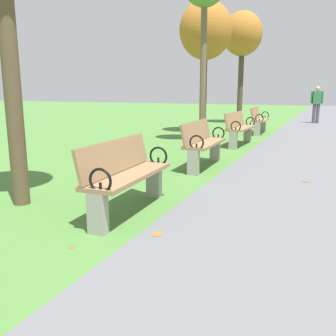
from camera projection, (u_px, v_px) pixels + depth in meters
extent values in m
cube|color=slate|center=(313.00, 128.00, 14.51)|extent=(2.35, 44.00, 0.02)
cube|color=#93704C|center=(130.00, 175.00, 4.51)|extent=(0.50, 1.61, 0.05)
cube|color=#93704C|center=(115.00, 156.00, 4.53)|extent=(0.18, 1.60, 0.40)
cube|color=#99968E|center=(98.00, 213.00, 3.89)|extent=(0.20, 0.13, 0.45)
cube|color=#99968E|center=(154.00, 181.00, 5.23)|extent=(0.20, 0.13, 0.45)
torus|color=black|center=(100.00, 181.00, 3.77)|extent=(0.27, 0.04, 0.27)
cylinder|color=black|center=(101.00, 188.00, 3.79)|extent=(0.03, 0.03, 0.12)
torus|color=black|center=(158.00, 156.00, 5.15)|extent=(0.27, 0.04, 0.27)
cylinder|color=black|center=(158.00, 162.00, 5.17)|extent=(0.03, 0.03, 0.12)
cube|color=#93704C|center=(205.00, 143.00, 7.20)|extent=(0.48, 1.61, 0.05)
cube|color=#93704C|center=(196.00, 131.00, 7.22)|extent=(0.16, 1.60, 0.40)
cube|color=#99968E|center=(193.00, 163.00, 6.58)|extent=(0.20, 0.13, 0.45)
cube|color=#99968E|center=(215.00, 150.00, 7.92)|extent=(0.20, 0.13, 0.45)
torus|color=black|center=(197.00, 143.00, 6.46)|extent=(0.27, 0.04, 0.27)
cylinder|color=black|center=(197.00, 147.00, 6.48)|extent=(0.03, 0.03, 0.12)
torus|color=black|center=(218.00, 133.00, 7.84)|extent=(0.27, 0.04, 0.27)
cylinder|color=black|center=(218.00, 137.00, 7.86)|extent=(0.03, 0.03, 0.12)
cube|color=#93704C|center=(241.00, 128.00, 10.02)|extent=(0.51, 1.62, 0.05)
cube|color=#93704C|center=(235.00, 119.00, 10.05)|extent=(0.19, 1.60, 0.40)
cube|color=#99968E|center=(233.00, 140.00, 9.42)|extent=(0.21, 0.13, 0.45)
cube|color=#99968E|center=(248.00, 134.00, 10.72)|extent=(0.21, 0.13, 0.45)
torus|color=black|center=(236.00, 126.00, 9.30)|extent=(0.27, 0.04, 0.27)
cylinder|color=black|center=(236.00, 129.00, 9.32)|extent=(0.03, 0.03, 0.12)
torus|color=black|center=(250.00, 122.00, 10.64)|extent=(0.27, 0.04, 0.27)
cylinder|color=black|center=(250.00, 124.00, 10.65)|extent=(0.03, 0.03, 0.12)
cube|color=#93704C|center=(260.00, 120.00, 12.70)|extent=(0.50, 1.62, 0.05)
cube|color=#93704C|center=(255.00, 113.00, 12.72)|extent=(0.19, 1.60, 0.40)
cube|color=#99968E|center=(257.00, 129.00, 12.08)|extent=(0.20, 0.13, 0.45)
cube|color=#99968E|center=(263.00, 125.00, 13.43)|extent=(0.20, 0.13, 0.45)
torus|color=black|center=(259.00, 118.00, 11.97)|extent=(0.27, 0.04, 0.27)
cylinder|color=black|center=(259.00, 121.00, 11.98)|extent=(0.03, 0.03, 0.12)
torus|color=black|center=(265.00, 115.00, 13.35)|extent=(0.27, 0.04, 0.27)
cylinder|color=black|center=(265.00, 117.00, 13.37)|extent=(0.03, 0.03, 0.12)
cylinder|color=brown|center=(10.00, 63.00, 4.58)|extent=(0.22, 0.22, 3.64)
cylinder|color=brown|center=(203.00, 73.00, 10.19)|extent=(0.17, 0.17, 3.88)
cylinder|color=brown|center=(204.00, 92.00, 12.83)|extent=(0.16, 0.16, 2.84)
ellipsoid|color=#B26B28|center=(206.00, 30.00, 12.41)|extent=(1.77, 1.77, 1.95)
cylinder|color=#4C3D2D|center=(240.00, 86.00, 16.35)|extent=(0.24, 0.24, 3.25)
ellipsoid|color=#B26B28|center=(242.00, 34.00, 15.89)|extent=(1.70, 1.70, 1.87)
cylinder|color=#4C4C56|center=(318.00, 114.00, 16.47)|extent=(0.14, 0.14, 0.85)
cylinder|color=#4C4C56|center=(314.00, 113.00, 16.50)|extent=(0.14, 0.14, 0.85)
cube|color=#33724C|center=(317.00, 97.00, 16.34)|extent=(0.37, 0.27, 0.56)
sphere|color=tan|center=(318.00, 88.00, 16.26)|extent=(0.20, 0.20, 0.20)
cylinder|color=#33724C|center=(322.00, 97.00, 16.28)|extent=(0.09, 0.09, 0.52)
cylinder|color=#33724C|center=(312.00, 97.00, 16.39)|extent=(0.09, 0.09, 0.52)
cylinder|color=#AD6B23|center=(157.00, 234.00, 3.85)|extent=(0.16, 0.16, 0.00)
cylinder|color=brown|center=(225.00, 147.00, 9.82)|extent=(0.15, 0.15, 0.00)
cylinder|color=brown|center=(72.00, 247.00, 3.59)|extent=(0.10, 0.10, 0.00)
cylinder|color=brown|center=(228.00, 135.00, 12.42)|extent=(0.08, 0.08, 0.00)
cylinder|color=#BC842D|center=(320.00, 154.00, 8.67)|extent=(0.10, 0.10, 0.00)
cylinder|color=#93511E|center=(78.00, 186.00, 5.82)|extent=(0.13, 0.13, 0.00)
cylinder|color=#AD6B23|center=(314.00, 144.00, 10.26)|extent=(0.09, 0.09, 0.00)
cylinder|color=#BC842D|center=(263.00, 131.00, 13.62)|extent=(0.11, 0.11, 0.00)
cylinder|color=brown|center=(305.00, 182.00, 6.04)|extent=(0.15, 0.15, 0.00)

